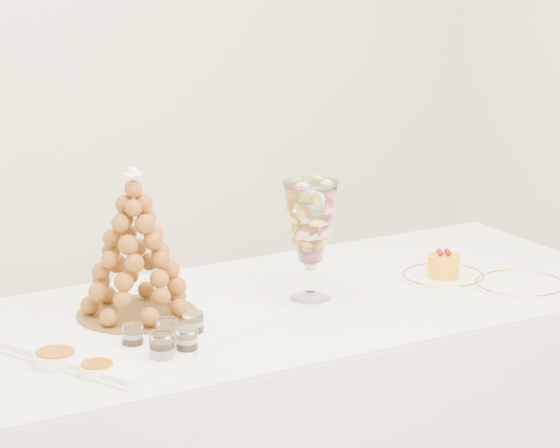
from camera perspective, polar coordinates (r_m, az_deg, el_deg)
lace_tray at (r=3.24m, az=-5.86°, el=-4.45°), size 0.72×0.63×0.02m
macaron_vase at (r=3.42m, az=1.32°, el=0.03°), size 0.14×0.14×0.31m
cake_plate at (r=3.66m, az=7.04°, el=-2.27°), size 0.23×0.23×0.01m
spare_plate at (r=3.62m, az=10.29°, el=-2.60°), size 0.25×0.25×0.01m
verrine_a at (r=3.10m, az=-6.36°, el=-4.91°), size 0.06×0.06×0.07m
verrine_b at (r=3.12m, az=-4.86°, el=-4.74°), size 0.06×0.06×0.07m
verrine_c at (r=3.17m, az=-3.74°, el=-4.41°), size 0.06×0.06×0.07m
verrine_d at (r=3.01m, az=-5.10°, el=-5.39°), size 0.07×0.07×0.08m
verrine_e at (r=3.06m, az=-4.03°, el=-5.14°), size 0.06×0.06×0.07m
ramekin_back at (r=3.05m, az=-9.63°, el=-5.75°), size 0.10×0.10×0.03m
ramekin_front at (r=2.98m, az=-7.88°, el=-6.24°), size 0.08×0.08×0.03m
croquembouche at (r=3.25m, az=-6.26°, el=-0.88°), size 0.30×0.30×0.37m
mousse_cake at (r=3.64m, az=7.05°, el=-1.78°), size 0.09×0.09×0.08m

